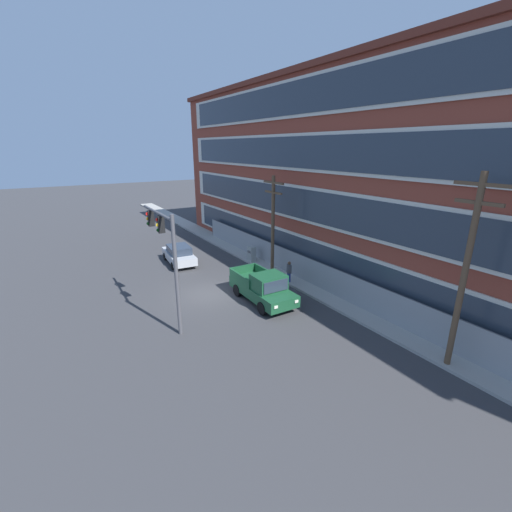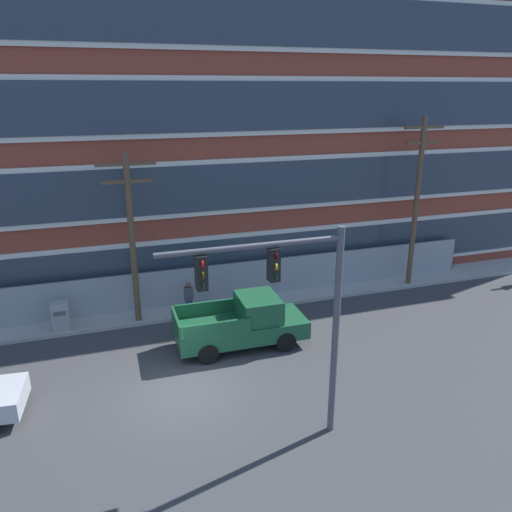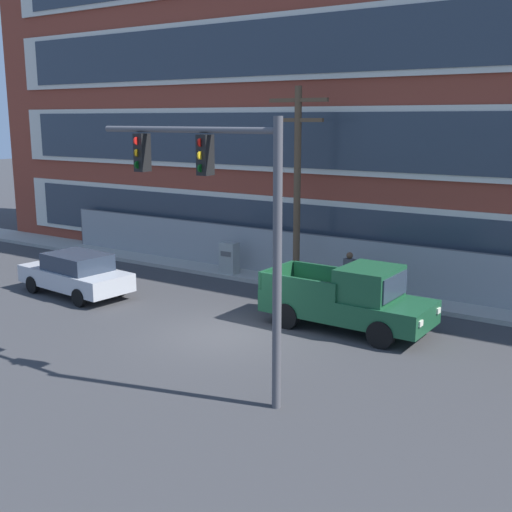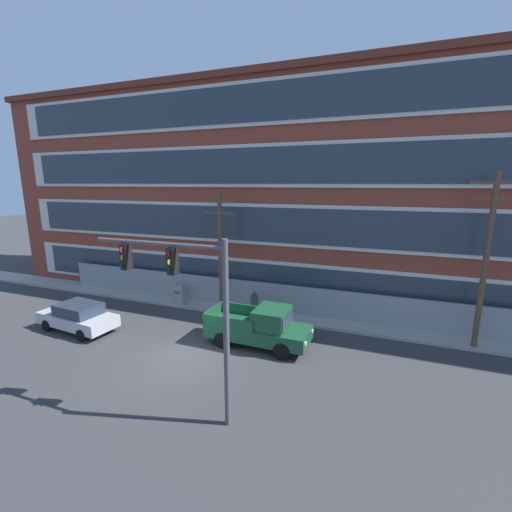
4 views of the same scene
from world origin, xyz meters
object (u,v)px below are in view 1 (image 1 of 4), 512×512
object	(u,v)px
sedan_silver	(179,254)
utility_pole_near_corner	(273,221)
traffic_signal_mast	(166,246)
pickup_truck_dark_green	(263,288)
utility_pole_midblock	(466,268)
electrical_cabinet	(252,255)
pedestrian_near_cabinet	(289,271)

from	to	relation	value
sedan_silver	utility_pole_near_corner	bearing A→B (deg)	39.76
traffic_signal_mast	pickup_truck_dark_green	size ratio (longest dim) A/B	1.22
traffic_signal_mast	utility_pole_midblock	world-z (taller)	utility_pole_midblock
utility_pole_near_corner	utility_pole_midblock	xyz separation A→B (m)	(13.86, 0.03, 0.53)
pickup_truck_dark_green	electrical_cabinet	world-z (taller)	pickup_truck_dark_green
pedestrian_near_cabinet	utility_pole_midblock	bearing A→B (deg)	0.58
utility_pole_midblock	electrical_cabinet	xyz separation A→B (m)	(-17.03, 0.03, -3.98)
traffic_signal_mast	electrical_cabinet	distance (m)	11.96
utility_pole_midblock	pedestrian_near_cabinet	size ratio (longest dim) A/B	5.08
utility_pole_midblock	pickup_truck_dark_green	bearing A→B (deg)	-161.45
sedan_silver	pedestrian_near_cabinet	xyz separation A→B (m)	(8.53, 5.14, 0.17)
sedan_silver	pedestrian_near_cabinet	world-z (taller)	pedestrian_near_cabinet
traffic_signal_mast	electrical_cabinet	bearing A→B (deg)	125.52
utility_pole_midblock	traffic_signal_mast	bearing A→B (deg)	-138.57
utility_pole_near_corner	sedan_silver	bearing A→B (deg)	-140.24
utility_pole_near_corner	utility_pole_midblock	bearing A→B (deg)	0.11
sedan_silver	electrical_cabinet	bearing A→B (deg)	59.48
sedan_silver	utility_pole_near_corner	xyz separation A→B (m)	(6.28, 5.23, 3.38)
pickup_truck_dark_green	utility_pole_near_corner	bearing A→B (deg)	139.05
utility_pole_near_corner	utility_pole_midblock	size ratio (longest dim) A/B	0.87
traffic_signal_mast	electrical_cabinet	size ratio (longest dim) A/B	4.45
traffic_signal_mast	pedestrian_near_cabinet	distance (m)	9.82
sedan_silver	pedestrian_near_cabinet	bearing A→B (deg)	31.04
pedestrian_near_cabinet	sedan_silver	bearing A→B (deg)	-148.96
pedestrian_near_cabinet	utility_pole_near_corner	bearing A→B (deg)	177.67
utility_pole_midblock	electrical_cabinet	size ratio (longest dim) A/B	5.97
pickup_truck_dark_green	electrical_cabinet	bearing A→B (deg)	154.22
pickup_truck_dark_green	traffic_signal_mast	bearing A→B (deg)	-94.12
traffic_signal_mast	sedan_silver	world-z (taller)	traffic_signal_mast
utility_pole_near_corner	pickup_truck_dark_green	bearing A→B (deg)	-40.95
utility_pole_midblock	electrical_cabinet	world-z (taller)	utility_pole_midblock
pickup_truck_dark_green	utility_pole_near_corner	xyz separation A→B (m)	(-3.84, 3.33, 3.21)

